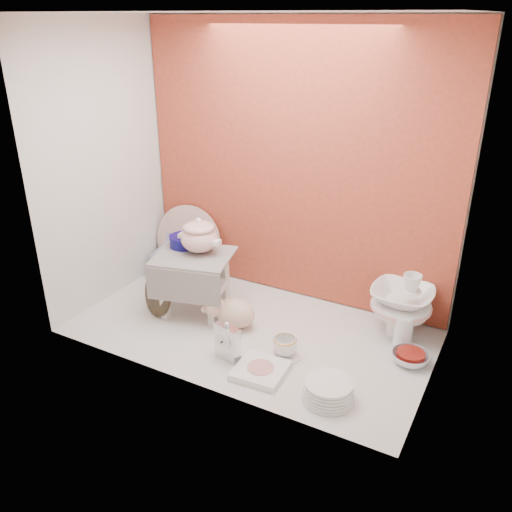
# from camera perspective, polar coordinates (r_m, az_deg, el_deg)

# --- Properties ---
(ground) EXTENTS (1.80, 1.80, 0.00)m
(ground) POSITION_cam_1_polar(r_m,az_deg,el_deg) (2.77, -0.57, -8.00)
(ground) COLOR silver
(ground) RESTS_ON ground
(niche_shell) EXTENTS (1.86, 1.03, 1.53)m
(niche_shell) POSITION_cam_1_polar(r_m,az_deg,el_deg) (2.56, 1.35, 11.88)
(niche_shell) COLOR #B93D2E
(niche_shell) RESTS_ON ground
(step_stool) EXTENTS (0.47, 0.43, 0.34)m
(step_stool) POSITION_cam_1_polar(r_m,az_deg,el_deg) (2.88, -6.60, -2.96)
(step_stool) COLOR silver
(step_stool) RESTS_ON ground
(soup_tureen) EXTENTS (0.31, 0.31, 0.20)m
(soup_tureen) POSITION_cam_1_polar(r_m,az_deg,el_deg) (2.80, -6.13, 2.24)
(soup_tureen) COLOR white
(soup_tureen) RESTS_ON step_stool
(cobalt_bowl) EXTENTS (0.20, 0.20, 0.06)m
(cobalt_bowl) POSITION_cam_1_polar(r_m,az_deg,el_deg) (2.91, -7.74, 1.62)
(cobalt_bowl) COLOR #0D0B55
(cobalt_bowl) RESTS_ON step_stool
(floral_platter) EXTENTS (0.45, 0.14, 0.44)m
(floral_platter) POSITION_cam_1_polar(r_m,az_deg,el_deg) (3.29, -7.33, 1.63)
(floral_platter) COLOR white
(floral_platter) RESTS_ON ground
(blue_white_vase) EXTENTS (0.35, 0.35, 0.28)m
(blue_white_vase) POSITION_cam_1_polar(r_m,az_deg,el_deg) (3.32, -9.18, 0.13)
(blue_white_vase) COLOR white
(blue_white_vase) RESTS_ON ground
(lacquer_tray) EXTENTS (0.26, 0.16, 0.25)m
(lacquer_tray) POSITION_cam_1_polar(r_m,az_deg,el_deg) (2.90, -10.55, -4.00)
(lacquer_tray) COLOR black
(lacquer_tray) RESTS_ON ground
(mantel_clock) EXTENTS (0.14, 0.08, 0.20)m
(mantel_clock) POSITION_cam_1_polar(r_m,az_deg,el_deg) (2.51, -3.10, -9.10)
(mantel_clock) COLOR silver
(mantel_clock) RESTS_ON ground
(plush_pig) EXTENTS (0.30, 0.22, 0.17)m
(plush_pig) POSITION_cam_1_polar(r_m,az_deg,el_deg) (2.76, -2.28, -6.11)
(plush_pig) COLOR #CEA891
(plush_pig) RESTS_ON ground
(teacup_saucer) EXTENTS (0.19, 0.19, 0.01)m
(teacup_saucer) POSITION_cam_1_polar(r_m,az_deg,el_deg) (2.58, 3.09, -10.61)
(teacup_saucer) COLOR white
(teacup_saucer) RESTS_ON ground
(gold_rim_teacup) EXTENTS (0.12, 0.12, 0.09)m
(gold_rim_teacup) POSITION_cam_1_polar(r_m,az_deg,el_deg) (2.55, 3.11, -9.67)
(gold_rim_teacup) COLOR white
(gold_rim_teacup) RESTS_ON teacup_saucer
(lattice_dish) EXTENTS (0.24, 0.24, 0.03)m
(lattice_dish) POSITION_cam_1_polar(r_m,az_deg,el_deg) (2.46, 0.49, -12.21)
(lattice_dish) COLOR white
(lattice_dish) RESTS_ON ground
(dinner_plate_stack) EXTENTS (0.25, 0.25, 0.09)m
(dinner_plate_stack) POSITION_cam_1_polar(r_m,az_deg,el_deg) (2.32, 7.79, -14.15)
(dinner_plate_stack) COLOR white
(dinner_plate_stack) RESTS_ON ground
(crystal_bowl) EXTENTS (0.22, 0.22, 0.05)m
(crystal_bowl) POSITION_cam_1_polar(r_m,az_deg,el_deg) (2.62, 16.26, -10.50)
(crystal_bowl) COLOR silver
(crystal_bowl) RESTS_ON ground
(clear_glass_vase) EXTENTS (0.11, 0.11, 0.18)m
(clear_glass_vase) POSITION_cam_1_polar(r_m,az_deg,el_deg) (2.69, 15.56, -7.86)
(clear_glass_vase) COLOR silver
(clear_glass_vase) RESTS_ON ground
(porcelain_tower) EXTENTS (0.39, 0.39, 0.35)m
(porcelain_tower) POSITION_cam_1_polar(r_m,az_deg,el_deg) (2.75, 15.37, -4.95)
(porcelain_tower) COLOR white
(porcelain_tower) RESTS_ON ground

